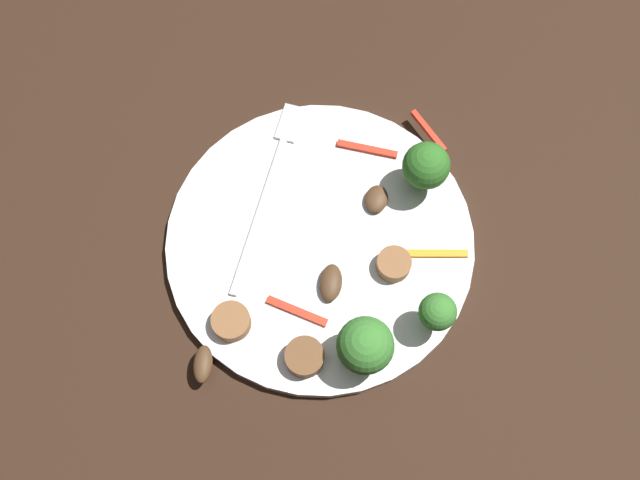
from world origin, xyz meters
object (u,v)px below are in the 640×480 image
object	(u,v)px
plate	(320,242)
mushroom_3	(203,364)
broccoli_floret_1	(437,313)
pepper_strip_0	(437,254)
pepper_strip_1	(297,311)
sausage_slice_2	(305,357)
pepper_strip_3	(367,149)
broccoli_floret_2	(365,346)
mushroom_2	(376,199)
sausage_slice_0	(394,264)
mushroom_0	(331,283)
sausage_slice_1	(231,321)
fork	(270,181)
broccoli_floret_0	(426,166)
pepper_strip_2	(429,131)

from	to	relation	value
plate	mushroom_3	size ratio (longest dim) A/B	8.64
broccoli_floret_1	pepper_strip_0	xyz separation A→B (m)	(0.06, -0.01, -0.03)
pepper_strip_1	sausage_slice_2	bearing A→B (deg)	-173.84
sausage_slice_2	pepper_strip_0	size ratio (longest dim) A/B	0.61
plate	pepper_strip_3	size ratio (longest dim) A/B	4.86
broccoli_floret_2	mushroom_2	bearing A→B (deg)	-9.53
sausage_slice_0	pepper_strip_3	size ratio (longest dim) A/B	0.53
sausage_slice_2	plate	bearing A→B (deg)	-10.32
mushroom_0	broccoli_floret_2	bearing A→B (deg)	-160.09
sausage_slice_1	pepper_strip_3	bearing A→B (deg)	-39.20
mushroom_3	pepper_strip_0	world-z (taller)	mushroom_3
plate	sausage_slice_2	size ratio (longest dim) A/B	8.30
plate	mushroom_2	xyz separation A→B (m)	(0.03, -0.05, 0.01)
broccoli_floret_2	mushroom_2	xyz separation A→B (m)	(0.13, -0.02, -0.03)
plate	mushroom_2	bearing A→B (deg)	-57.06
broccoli_floret_1	pepper_strip_0	size ratio (longest dim) A/B	0.98
sausage_slice_0	sausage_slice_1	xyz separation A→B (m)	(-0.04, 0.13, 0.00)
fork	sausage_slice_1	xyz separation A→B (m)	(-0.12, 0.04, 0.01)
plate	broccoli_floret_0	distance (m)	0.11
broccoli_floret_1	sausage_slice_0	xyz separation A→B (m)	(0.05, 0.03, -0.03)
sausage_slice_1	pepper_strip_0	world-z (taller)	sausage_slice_1
broccoli_floret_1	mushroom_3	size ratio (longest dim) A/B	1.67
broccoli_floret_1	mushroom_2	xyz separation A→B (m)	(0.11, 0.03, -0.03)
sausage_slice_1	mushroom_0	world-z (taller)	sausage_slice_1
sausage_slice_0	mushroom_0	world-z (taller)	sausage_slice_0
mushroom_2	broccoli_floret_1	bearing A→B (deg)	-162.16
pepper_strip_1	plate	bearing A→B (deg)	-20.20
mushroom_0	mushroom_3	size ratio (longest dim) A/B	1.06
sausage_slice_1	pepper_strip_3	world-z (taller)	sausage_slice_1
broccoli_floret_0	pepper_strip_0	distance (m)	0.07
mushroom_0	pepper_strip_3	xyz separation A→B (m)	(0.12, -0.04, -0.00)
mushroom_3	pepper_strip_2	size ratio (longest dim) A/B	0.64
mushroom_2	pepper_strip_0	distance (m)	0.07
fork	pepper_strip_1	bearing A→B (deg)	-152.62
pepper_strip_0	pepper_strip_2	size ratio (longest dim) A/B	1.08
sausage_slice_0	plate	bearing A→B (deg)	65.17
mushroom_2	pepper_strip_3	world-z (taller)	mushroom_2
pepper_strip_0	pepper_strip_3	size ratio (longest dim) A/B	0.96
broccoli_floret_1	pepper_strip_3	world-z (taller)	broccoli_floret_1
pepper_strip_3	sausage_slice_2	bearing A→B (deg)	160.38
fork	mushroom_3	size ratio (longest dim) A/B	5.88
pepper_strip_2	fork	bearing A→B (deg)	105.74
fork	broccoli_floret_1	distance (m)	0.18
pepper_strip_2	mushroom_2	bearing A→B (deg)	140.54
fork	pepper_strip_2	xyz separation A→B (m)	(0.04, -0.14, 0.00)
broccoli_floret_1	sausage_slice_0	distance (m)	0.06
fork	pepper_strip_1	distance (m)	0.12
broccoli_floret_0	broccoli_floret_1	world-z (taller)	broccoli_floret_0
pepper_strip_1	broccoli_floret_1	bearing A→B (deg)	-98.39
sausage_slice_0	pepper_strip_3	bearing A→B (deg)	6.55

